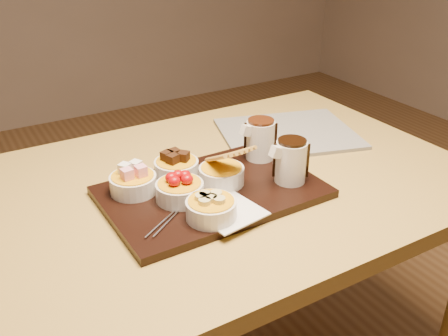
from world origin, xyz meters
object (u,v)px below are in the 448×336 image
serving_board (212,192)px  bowl_strawberries (180,191)px  newspaper (288,133)px  pitcher_dark_chocolate (291,162)px  pitcher_milk_chocolate (260,140)px  dining_table (215,216)px

serving_board → bowl_strawberries: bowl_strawberries is taller
serving_board → newspaper: 0.39m
pitcher_dark_chocolate → pitcher_milk_chocolate: bearing=85.6°
newspaper → pitcher_milk_chocolate: bearing=-130.5°
pitcher_dark_chocolate → pitcher_milk_chocolate: 0.13m
pitcher_dark_chocolate → pitcher_milk_chocolate: (0.01, 0.13, 0.00)m
pitcher_milk_chocolate → bowl_strawberries: bearing=-163.6°
serving_board → bowl_strawberries: 0.08m
bowl_strawberries → pitcher_milk_chocolate: size_ratio=1.07×
pitcher_dark_chocolate → newspaper: size_ratio=0.26×
bowl_strawberries → pitcher_milk_chocolate: (0.25, 0.08, 0.03)m
serving_board → bowl_strawberries: size_ratio=4.60×
dining_table → pitcher_milk_chocolate: pitcher_milk_chocolate is taller
dining_table → newspaper: size_ratio=3.35×
bowl_strawberries → newspaper: size_ratio=0.28×
pitcher_milk_chocolate → newspaper: pitcher_milk_chocolate is taller
serving_board → pitcher_milk_chocolate: (0.17, 0.07, 0.06)m
pitcher_dark_chocolate → pitcher_milk_chocolate: size_ratio=1.00×
dining_table → serving_board: serving_board is taller
dining_table → bowl_strawberries: bearing=-151.1°
dining_table → pitcher_milk_chocolate: (0.14, 0.01, 0.16)m
bowl_strawberries → newspaper: (0.42, 0.19, -0.03)m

